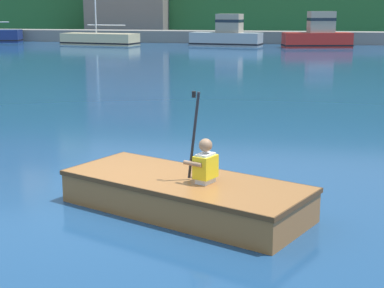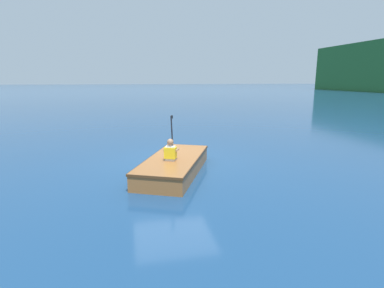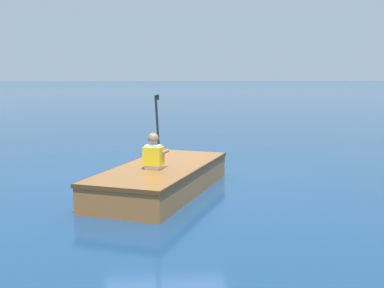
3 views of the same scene
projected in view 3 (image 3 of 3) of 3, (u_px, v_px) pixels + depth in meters
ground_plane at (166, 179)px, 8.91m from camera, size 300.00×300.00×0.00m
rowboat_foreground at (163, 177)px, 7.91m from camera, size 3.52×2.53×0.44m
person_paddler at (154, 153)px, 7.50m from camera, size 0.43×0.43×1.16m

